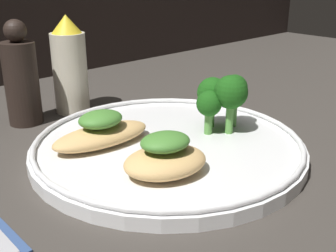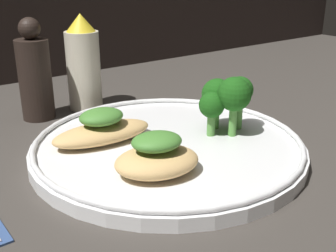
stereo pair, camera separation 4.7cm
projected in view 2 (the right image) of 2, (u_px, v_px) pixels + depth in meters
ground_plane at (168, 158)px, 48.42cm from camera, size 180.00×180.00×1.00cm
plate at (168, 146)px, 47.88cm from camera, size 30.80×30.80×2.00cm
grilled_meat_front at (157, 158)px, 40.18cm from camera, size 9.66×8.27×4.16cm
grilled_meat_middle at (102, 129)px, 47.30cm from camera, size 11.95×5.80×3.96cm
broccoli_bunch at (226, 96)px, 49.18cm from camera, size 7.28×6.86×7.07cm
sauce_bottle at (86, 64)px, 61.41cm from camera, size 4.88×4.88×13.90cm
pepper_grinder at (35, 75)px, 57.25cm from camera, size 4.45×4.45×13.89cm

